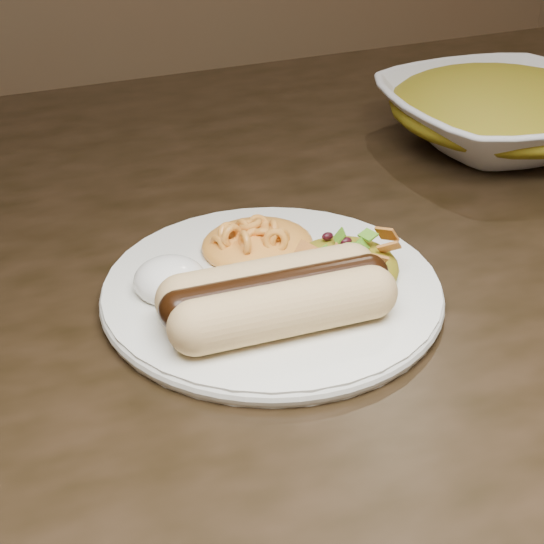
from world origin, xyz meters
name	(u,v)px	position (x,y,z in m)	size (l,w,h in m)	color
table	(185,359)	(0.00, 0.00, 0.66)	(1.60, 0.90, 0.75)	black
plate	(272,291)	(0.05, -0.07, 0.76)	(0.24, 0.24, 0.01)	silver
hotdog	(277,295)	(0.03, -0.12, 0.78)	(0.13, 0.07, 0.04)	#E1B66A
mac_and_cheese	(257,230)	(0.06, -0.02, 0.78)	(0.09, 0.08, 0.03)	gold
sour_cream	(169,271)	(-0.02, -0.05, 0.78)	(0.05, 0.05, 0.03)	white
taco_salad	(344,259)	(0.10, -0.08, 0.78)	(0.08, 0.08, 0.04)	#A15414
serving_bowl	(502,117)	(0.38, 0.11, 0.78)	(0.23, 0.23, 0.06)	white
bowl_filling	(505,96)	(0.38, 0.11, 0.80)	(0.23, 0.23, 0.06)	#A15414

